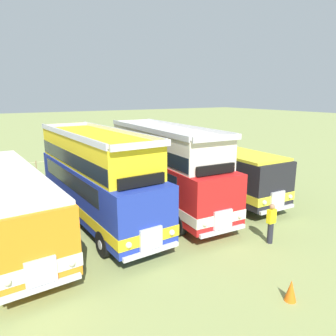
# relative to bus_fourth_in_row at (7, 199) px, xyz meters

# --- Properties ---
(ground_plane) EXTENTS (200.00, 200.00, 0.00)m
(ground_plane) POSITION_rel_bus_fourth_in_row_xyz_m (0.00, -0.18, -1.76)
(ground_plane) COLOR #8C9956
(bus_fourth_in_row) EXTENTS (3.19, 11.27, 2.99)m
(bus_fourth_in_row) POSITION_rel_bus_fourth_in_row_xyz_m (0.00, 0.00, 0.00)
(bus_fourth_in_row) COLOR orange
(bus_fourth_in_row) RESTS_ON ground
(bus_fifth_in_row) EXTENTS (3.02, 10.11, 4.52)m
(bus_fifth_in_row) POSITION_rel_bus_fourth_in_row_xyz_m (3.87, -0.24, 0.60)
(bus_fifth_in_row) COLOR #1E339E
(bus_fifth_in_row) RESTS_ON ground
(bus_sixth_in_row) EXTENTS (3.06, 10.27, 4.52)m
(bus_sixth_in_row) POSITION_rel_bus_fourth_in_row_xyz_m (7.75, -0.17, 0.60)
(bus_sixth_in_row) COLOR red
(bus_sixth_in_row) RESTS_ON ground
(bus_seventh_in_row) EXTENTS (2.84, 9.95, 2.99)m
(bus_seventh_in_row) POSITION_rel_bus_fourth_in_row_xyz_m (11.61, 0.19, -0.01)
(bus_seventh_in_row) COLOR black
(bus_seventh_in_row) RESTS_ON ground
(cone_near_end) EXTENTS (0.36, 0.36, 0.69)m
(cone_near_end) POSITION_rel_bus_fourth_in_row_xyz_m (6.78, -9.26, -1.41)
(cone_near_end) COLOR orange
(cone_near_end) RESTS_ON ground
(marshal_person) EXTENTS (0.36, 0.24, 1.73)m
(marshal_person) POSITION_rel_bus_fourth_in_row_xyz_m (9.27, -6.27, -0.87)
(marshal_person) COLOR #23232D
(marshal_person) RESTS_ON ground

